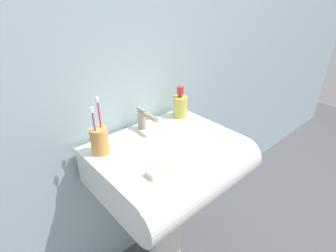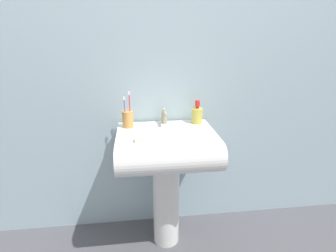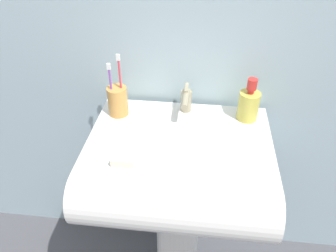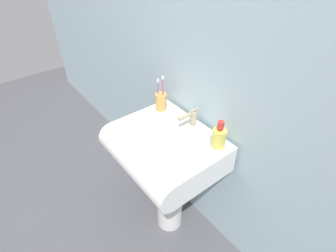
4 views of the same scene
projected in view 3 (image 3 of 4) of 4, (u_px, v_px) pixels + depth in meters
sink_pedestal at (177, 229)px, 1.33m from camera, size 0.17×0.17×0.63m
sink_basin at (178, 169)px, 1.05m from camera, size 0.58×0.49×0.16m
faucet at (186, 100)px, 1.13m from camera, size 0.04×0.13×0.10m
toothbrush_cup at (118, 100)px, 1.12m from camera, size 0.07×0.07×0.22m
soap_bottle at (249, 104)px, 1.10m from camera, size 0.07×0.07×0.15m
bar_soap at (123, 160)px, 0.94m from camera, size 0.07×0.04×0.02m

